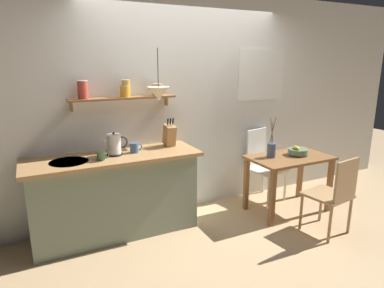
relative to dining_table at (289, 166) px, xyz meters
The scene contains 14 objects.
ground_plane 1.27m from the dining_table, behind, with size 14.00×14.00×0.00m, color tan.
back_wall 1.38m from the dining_table, 142.17° to the left, with size 6.80×0.11×2.70m.
kitchen_counter 2.15m from the dining_table, 169.93° to the left, with size 1.83×0.63×0.91m.
wall_shelf 2.23m from the dining_table, 164.25° to the left, with size 1.17×0.20×0.32m.
dining_table is the anchor object (origin of this frame).
dining_chair_near 0.71m from the dining_table, 88.86° to the right, with size 0.49×0.48×0.90m.
dining_chair_far 0.49m from the dining_table, 95.27° to the left, with size 0.51×0.52×0.97m.
fruit_bowl 0.22m from the dining_table, ahead, with size 0.25×0.25×0.12m.
twig_vase 0.33m from the dining_table, 161.53° to the left, with size 0.11×0.11×0.50m.
electric_kettle 2.17m from the dining_table, behind, with size 0.25×0.16×0.25m.
knife_block 1.57m from the dining_table, 161.94° to the left, with size 0.11×0.19×0.34m.
coffee_mug_by_sink 2.30m from the dining_table, behind, with size 0.13×0.09×0.09m.
coffee_mug_spare 1.95m from the dining_table, 168.87° to the left, with size 0.14×0.09×0.11m.
pendant_lamp 1.91m from the dining_table, behind, with size 0.24×0.24×0.53m.
Camera 1 is at (-1.75, -3.10, 1.90)m, focal length 31.16 mm.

